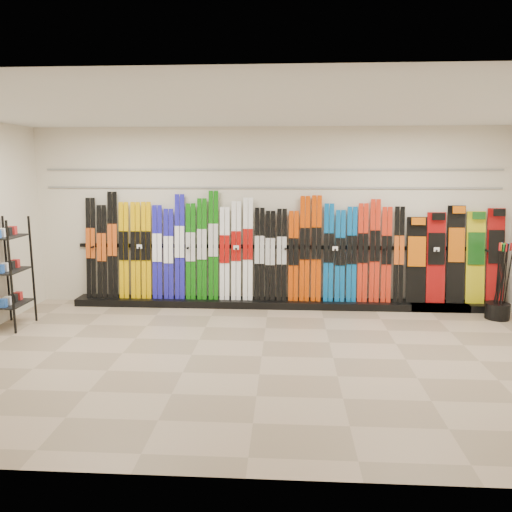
{
  "coord_description": "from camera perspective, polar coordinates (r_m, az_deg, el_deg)",
  "views": [
    {
      "loc": [
        0.29,
        -5.93,
        2.33
      ],
      "look_at": [
        -0.13,
        1.0,
        1.1
      ],
      "focal_mm": 35.0,
      "sensor_mm": 36.0,
      "label": 1
    }
  ],
  "objects": [
    {
      "name": "floor",
      "position": [
        6.37,
        0.66,
        -11.39
      ],
      "size": [
        8.0,
        8.0,
        0.0
      ],
      "primitive_type": "plane",
      "color": "gray",
      "rests_on": "ground"
    },
    {
      "name": "back_wall",
      "position": [
        8.47,
        1.52,
        4.43
      ],
      "size": [
        8.0,
        0.0,
        8.0
      ],
      "primitive_type": "plane",
      "rotation": [
        1.57,
        0.0,
        0.0
      ],
      "color": "beige",
      "rests_on": "floor"
    },
    {
      "name": "ceiling",
      "position": [
        5.97,
        0.72,
        16.49
      ],
      "size": [
        8.0,
        8.0,
        0.0
      ],
      "primitive_type": "plane",
      "rotation": [
        3.14,
        0.0,
        0.0
      ],
      "color": "silver",
      "rests_on": "back_wall"
    },
    {
      "name": "ski_rack_base",
      "position": [
        8.51,
        2.94,
        -5.42
      ],
      "size": [
        8.0,
        0.4,
        0.12
      ],
      "primitive_type": "cube",
      "color": "black",
      "rests_on": "floor"
    },
    {
      "name": "skis",
      "position": [
        8.4,
        -1.77,
        0.53
      ],
      "size": [
        5.38,
        0.22,
        1.83
      ],
      "color": "black",
      "rests_on": "ski_rack_base"
    },
    {
      "name": "snowboards",
      "position": [
        8.86,
        21.82,
        -0.12
      ],
      "size": [
        1.58,
        0.25,
        1.6
      ],
      "color": "black",
      "rests_on": "ski_rack_base"
    },
    {
      "name": "accessory_rack",
      "position": [
        8.13,
        -26.4,
        -1.78
      ],
      "size": [
        0.4,
        0.6,
        1.62
      ],
      "primitive_type": "cube",
      "color": "black",
      "rests_on": "floor"
    },
    {
      "name": "pole_bin",
      "position": [
        8.69,
        25.87,
        -5.67
      ],
      "size": [
        0.37,
        0.37,
        0.25
      ],
      "primitive_type": "cylinder",
      "color": "black",
      "rests_on": "floor"
    },
    {
      "name": "ski_poles",
      "position": [
        8.58,
        26.23,
        -2.56
      ],
      "size": [
        0.22,
        0.24,
        1.18
      ],
      "color": "black",
      "rests_on": "pole_bin"
    },
    {
      "name": "slatwall_rail_0",
      "position": [
        8.42,
        1.53,
        7.8
      ],
      "size": [
        7.6,
        0.02,
        0.03
      ],
      "primitive_type": "cube",
      "color": "gray",
      "rests_on": "back_wall"
    },
    {
      "name": "slatwall_rail_1",
      "position": [
        8.41,
        1.54,
        9.85
      ],
      "size": [
        7.6,
        0.02,
        0.03
      ],
      "primitive_type": "cube",
      "color": "gray",
      "rests_on": "back_wall"
    }
  ]
}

